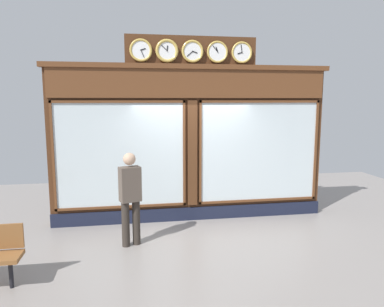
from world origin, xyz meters
name	(u,v)px	position (x,y,z in m)	size (l,w,h in m)	color
ground_plane	(224,282)	(0.00, 2.80, 0.00)	(14.00, 14.00, 0.00)	gray
shop_facade	(191,142)	(0.00, -0.12, 1.71)	(6.02, 0.42, 3.90)	#4C2B16
pedestrian	(130,195)	(1.32, 1.21, 0.93)	(0.41, 0.33, 1.69)	#312A24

